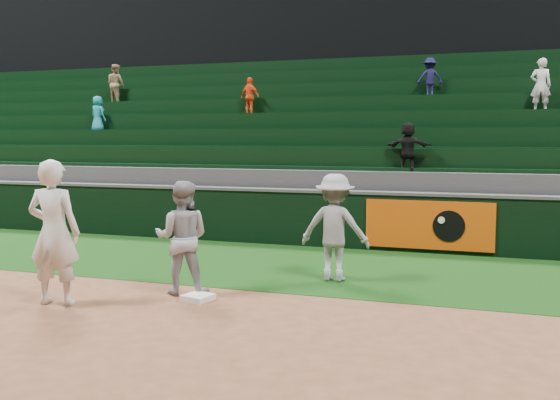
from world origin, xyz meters
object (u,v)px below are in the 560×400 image
Objects in this scene: first_base at (198,297)px; baserunner at (182,238)px; first_baseman at (54,233)px; base_coach at (335,228)px.

baserunner is (-0.40, 0.29, 0.83)m from first_base.
first_base is 0.18× the size of first_baseman.
first_baseman is at bearing 22.52° from baserunner.
baserunner is 2.56m from base_coach.
base_coach reaches higher than first_base.
first_base is 0.21× the size of base_coach.
first_baseman reaches higher than first_base.
base_coach is (1.61, 1.88, 0.86)m from first_base.
baserunner is at bearing 38.78° from base_coach.
first_base is at bearing 128.10° from baserunner.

